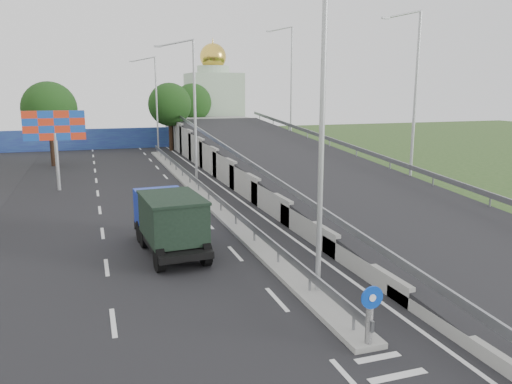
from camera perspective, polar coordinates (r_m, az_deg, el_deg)
name	(u,v)px	position (r m, az deg, el deg)	size (l,w,h in m)	color
road_surface	(163,210)	(29.69, -10.61, -2.03)	(26.00, 90.00, 0.04)	black
median	(199,192)	(34.01, -6.58, 0.03)	(1.00, 44.00, 0.20)	gray
overpass_ramp	(301,163)	(36.00, 5.13, 3.38)	(10.00, 50.00, 3.50)	gray
median_guardrail	(198,182)	(33.89, -6.60, 1.10)	(0.09, 44.00, 0.71)	gray
sign_bollard	(370,315)	(14.08, 12.90, -13.52)	(0.64, 0.23, 1.67)	black
lamp_post_near	(317,126)	(16.22, 6.94, 7.55)	(2.74, 0.18, 10.08)	#B2B5B7
lamp_post_mid	(192,105)	(35.31, -7.31, 9.78)	(2.74, 0.18, 10.08)	#B2B5B7
lamp_post_far	(155,99)	(55.05, -11.50, 10.33)	(2.74, 0.18, 10.08)	#B2B5B7
blue_wall	(114,139)	(60.94, -15.90, 5.89)	(30.00, 0.50, 2.40)	navy
church	(214,100)	(70.66, -4.86, 10.38)	(7.00, 7.00, 13.80)	#B2CCAD
billboard	(55,130)	(36.77, -22.03, 6.57)	(4.00, 0.24, 5.50)	#B2B5B7
tree_left_mid	(49,109)	(48.74, -22.55, 8.77)	(4.80, 4.80, 7.60)	black
tree_median_far	(170,105)	(57.32, -9.83, 9.80)	(4.80, 4.80, 7.60)	black
tree_ramp_far	(193,103)	(64.91, -7.27, 10.09)	(4.80, 4.80, 7.60)	black
dump_truck	(169,219)	(21.85, -9.93, -3.08)	(2.58, 6.05, 2.61)	black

